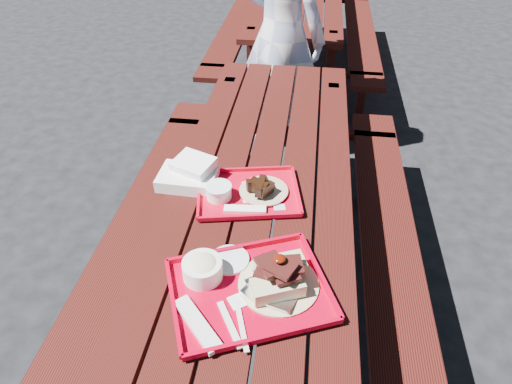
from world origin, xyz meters
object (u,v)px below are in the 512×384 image
picnic_table_far (298,15)px  person (281,36)px  far_tray (247,192)px  near_tray (247,280)px  picnic_table_near (260,217)px

picnic_table_far → person: 1.38m
picnic_table_far → far_tray: bearing=-90.9°
picnic_table_far → far_tray: size_ratio=5.33×
far_tray → person: 1.54m
near_tray → person: person is taller
picnic_table_far → near_tray: bearing=-89.6°
person → picnic_table_near: bearing=116.4°
picnic_table_near → near_tray: bearing=-87.4°
picnic_table_near → near_tray: near_tray is taller
picnic_table_near → picnic_table_far: (0.00, 2.80, 0.00)m
picnic_table_near → near_tray: size_ratio=4.10×
picnic_table_near → picnic_table_far: bearing=90.0°
far_tray → picnic_table_far: bearing=89.1°
picnic_table_near → near_tray: 0.60m
person → far_tray: bearing=114.6°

